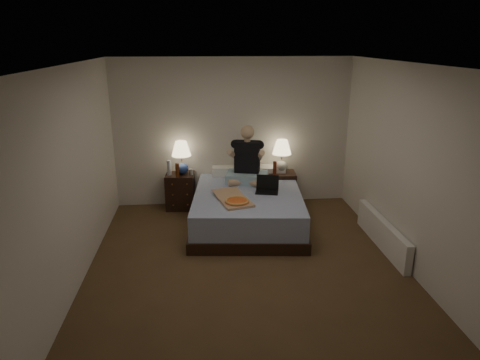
{
  "coord_description": "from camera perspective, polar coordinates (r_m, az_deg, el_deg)",
  "views": [
    {
      "loc": [
        -0.53,
        -4.87,
        2.76
      ],
      "look_at": [
        0.0,
        0.9,
        0.85
      ],
      "focal_mm": 32.0,
      "sensor_mm": 36.0,
      "label": 1
    }
  ],
  "objects": [
    {
      "name": "laptop",
      "position": [
        6.5,
        3.63,
        -0.67
      ],
      "size": [
        0.39,
        0.35,
        0.24
      ],
      "primitive_type": null,
      "rotation": [
        0.0,
        0.0,
        -0.22
      ],
      "color": "black",
      "rests_on": "bed"
    },
    {
      "name": "wall_back",
      "position": [
        7.29,
        -0.98,
        6.3
      ],
      "size": [
        4.0,
        0.0,
        2.5
      ],
      "primitive_type": "cube",
      "rotation": [
        1.57,
        0.0,
        0.0
      ],
      "color": "silver",
      "rests_on": "ground"
    },
    {
      "name": "pizza_box",
      "position": [
        6.04,
        -0.41,
        -2.92
      ],
      "size": [
        0.59,
        0.84,
        0.08
      ],
      "primitive_type": null,
      "rotation": [
        0.0,
        0.0,
        0.27
      ],
      "color": "tan",
      "rests_on": "bed"
    },
    {
      "name": "bed",
      "position": [
        6.7,
        1.03,
        -3.59
      ],
      "size": [
        1.81,
        2.29,
        0.54
      ],
      "primitive_type": "cube",
      "rotation": [
        0.0,
        0.0,
        -0.1
      ],
      "color": "#5870B1",
      "rests_on": "floor"
    },
    {
      "name": "person",
      "position": [
        6.86,
        0.93,
        3.41
      ],
      "size": [
        0.76,
        0.66,
        0.93
      ],
      "primitive_type": null,
      "rotation": [
        0.0,
        0.0,
        -0.24
      ],
      "color": "black",
      "rests_on": "bed"
    },
    {
      "name": "radiator",
      "position": [
        6.29,
        18.44,
        -6.78
      ],
      "size": [
        0.1,
        1.6,
        0.4
      ],
      "primitive_type": "cube",
      "color": "white",
      "rests_on": "floor"
    },
    {
      "name": "nightstand_right",
      "position": [
        7.41,
        5.51,
        -1.22
      ],
      "size": [
        0.49,
        0.44,
        0.6
      ],
      "primitive_type": "cube",
      "rotation": [
        0.0,
        0.0,
        -0.06
      ],
      "color": "black",
      "rests_on": "floor"
    },
    {
      "name": "nightstand_left",
      "position": [
        7.35,
        -7.93,
        -1.46
      ],
      "size": [
        0.5,
        0.46,
        0.61
      ],
      "primitive_type": "cube",
      "rotation": [
        0.0,
        0.0,
        -0.09
      ],
      "color": "black",
      "rests_on": "floor"
    },
    {
      "name": "lamp_right",
      "position": [
        7.27,
        5.57,
        3.19
      ],
      "size": [
        0.35,
        0.35,
        0.56
      ],
      "primitive_type": null,
      "rotation": [
        0.0,
        0.0,
        0.11
      ],
      "color": "gray",
      "rests_on": "nightstand_right"
    },
    {
      "name": "wall_left",
      "position": [
        5.3,
        -21.1,
        0.45
      ],
      "size": [
        0.0,
        4.5,
        2.5
      ],
      "primitive_type": "cube",
      "rotation": [
        1.57,
        0.0,
        1.57
      ],
      "color": "silver",
      "rests_on": "ground"
    },
    {
      "name": "beer_bottle_right",
      "position": [
        7.16,
        4.66,
        1.62
      ],
      "size": [
        0.06,
        0.06,
        0.23
      ],
      "primitive_type": "cylinder",
      "color": "#611F0D",
      "rests_on": "nightstand_right"
    },
    {
      "name": "floor",
      "position": [
        5.62,
        0.86,
        -11.16
      ],
      "size": [
        4.0,
        4.5,
        0.0
      ],
      "primitive_type": "cube",
      "color": "brown",
      "rests_on": "ground"
    },
    {
      "name": "lamp_left",
      "position": [
        7.17,
        -7.8,
        2.94
      ],
      "size": [
        0.35,
        0.35,
        0.56
      ],
      "primitive_type": null,
      "rotation": [
        0.0,
        0.0,
        -0.09
      ],
      "color": "navy",
      "rests_on": "nightstand_left"
    },
    {
      "name": "soda_can",
      "position": [
        7.17,
        -6.57,
        1.07
      ],
      "size": [
        0.07,
        0.07,
        0.1
      ],
      "primitive_type": "cylinder",
      "color": "#AFAFAA",
      "rests_on": "nightstand_left"
    },
    {
      "name": "ceiling",
      "position": [
        4.9,
        1.0,
        15.22
      ],
      "size": [
        4.0,
        4.5,
        0.0
      ],
      "primitive_type": "cube",
      "rotation": [
        3.14,
        0.0,
        0.0
      ],
      "color": "white",
      "rests_on": "ground"
    },
    {
      "name": "wall_front",
      "position": [
        3.07,
        5.52,
        -11.32
      ],
      "size": [
        4.0,
        0.0,
        2.5
      ],
      "primitive_type": "cube",
      "rotation": [
        -1.57,
        0.0,
        0.0
      ],
      "color": "silver",
      "rests_on": "ground"
    },
    {
      "name": "water_bottle",
      "position": [
        7.2,
        -9.42,
        1.64
      ],
      "size": [
        0.07,
        0.07,
        0.25
      ],
      "primitive_type": "cylinder",
      "color": "silver",
      "rests_on": "nightstand_left"
    },
    {
      "name": "wall_right",
      "position": [
        5.69,
        21.39,
        1.58
      ],
      "size": [
        0.0,
        4.5,
        2.5
      ],
      "primitive_type": "cube",
      "rotation": [
        1.57,
        0.0,
        -1.57
      ],
      "color": "silver",
      "rests_on": "ground"
    },
    {
      "name": "beer_bottle_left",
      "position": [
        7.09,
        -8.36,
        1.36
      ],
      "size": [
        0.06,
        0.06,
        0.23
      ],
      "primitive_type": "cylinder",
      "color": "#53270B",
      "rests_on": "nightstand_left"
    }
  ]
}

